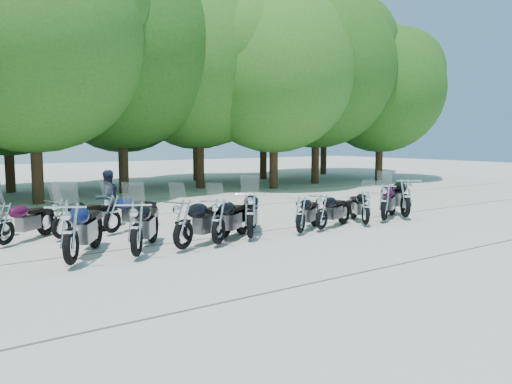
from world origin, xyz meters
TOP-DOWN VIEW (x-y plane):
  - ground at (0.00, 0.00)m, footprint 90.00×90.00m
  - tree_3 at (-3.57, 11.24)m, footprint 8.70×8.70m
  - tree_4 at (0.54, 13.09)m, footprint 9.13×9.13m
  - tree_5 at (4.61, 13.20)m, footprint 9.04×9.04m
  - tree_6 at (7.55, 10.82)m, footprint 8.00×8.00m
  - tree_7 at (11.20, 11.78)m, footprint 8.79×8.79m
  - tree_8 at (15.83, 11.20)m, footprint 7.53×7.53m
  - tree_11 at (-3.76, 16.43)m, footprint 7.56×7.56m
  - tree_12 at (1.80, 16.47)m, footprint 7.88×7.88m
  - tree_13 at (6.69, 17.47)m, footprint 8.31×8.31m
  - tree_14 at (10.68, 16.09)m, footprint 8.02×8.02m
  - tree_15 at (16.61, 17.02)m, footprint 9.67×9.67m
  - motorcycle_0 at (-5.12, 0.44)m, footprint 1.99×2.61m
  - motorcycle_1 at (-3.81, 0.38)m, footprint 1.98×2.46m
  - motorcycle_2 at (-2.69, 0.47)m, footprint 2.41×1.71m
  - motorcycle_3 at (-1.77, 0.49)m, footprint 2.23×1.92m
  - motorcycle_4 at (-0.76, 0.65)m, footprint 2.05×2.41m
  - motorcycle_5 at (0.73, 0.50)m, footprint 2.03×1.65m
  - motorcycle_6 at (1.52, 0.55)m, footprint 2.13×1.33m
  - motorcycle_7 at (3.10, 0.42)m, footprint 1.62×2.06m
  - motorcycle_8 at (4.07, 0.57)m, footprint 2.36×1.85m
  - motorcycle_9 at (5.05, 0.58)m, footprint 2.09×2.57m
  - motorcycle_10 at (-5.89, 3.28)m, footprint 1.99×1.88m
  - motorcycle_11 at (-4.62, 3.29)m, footprint 2.11×1.61m
  - motorcycle_12 at (-3.33, 3.32)m, footprint 2.17×1.58m
  - rider_1 at (-3.01, 4.68)m, footprint 0.92×0.79m

SIDE VIEW (x-z plane):
  - ground at x=0.00m, z-range 0.00..0.00m
  - motorcycle_5 at x=0.73m, z-range 0.00..1.15m
  - motorcycle_6 at x=1.52m, z-range 0.00..1.16m
  - motorcycle_7 at x=3.10m, z-range 0.00..1.16m
  - motorcycle_11 at x=-4.62m, z-range 0.00..1.18m
  - motorcycle_10 at x=-5.89m, z-range 0.00..1.19m
  - motorcycle_12 at x=-3.33m, z-range 0.00..1.20m
  - motorcycle_3 at x=-1.77m, z-range 0.00..1.28m
  - motorcycle_8 at x=4.07m, z-range 0.00..1.32m
  - motorcycle_2 at x=-2.69m, z-range 0.00..1.33m
  - motorcycle_4 at x=-0.76m, z-range 0.00..1.38m
  - motorcycle_1 at x=-3.81m, z-range 0.00..1.39m
  - motorcycle_0 at x=-5.12m, z-range 0.00..1.45m
  - motorcycle_9 at x=5.05m, z-range 0.00..1.46m
  - rider_1 at x=-3.01m, z-range 0.00..1.63m
  - tree_8 at x=15.83m, z-range 0.85..10.10m
  - tree_11 at x=-3.76m, z-range 0.85..10.14m
  - tree_12 at x=1.80m, z-range 0.89..10.56m
  - tree_6 at x=7.55m, z-range 0.90..10.72m
  - tree_14 at x=10.68m, z-range 0.91..10.75m
  - tree_13 at x=6.69m, z-range 0.94..11.14m
  - tree_3 at x=-3.57m, z-range 0.98..11.66m
  - tree_7 at x=11.20m, z-range 0.99..11.79m
  - tree_5 at x=4.61m, z-range 1.02..12.12m
  - tree_4 at x=0.54m, z-range 1.03..12.24m
  - tree_15 at x=16.61m, z-range 1.09..12.96m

